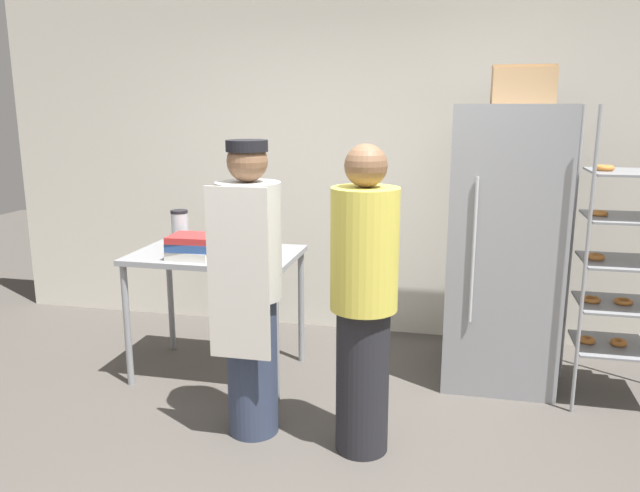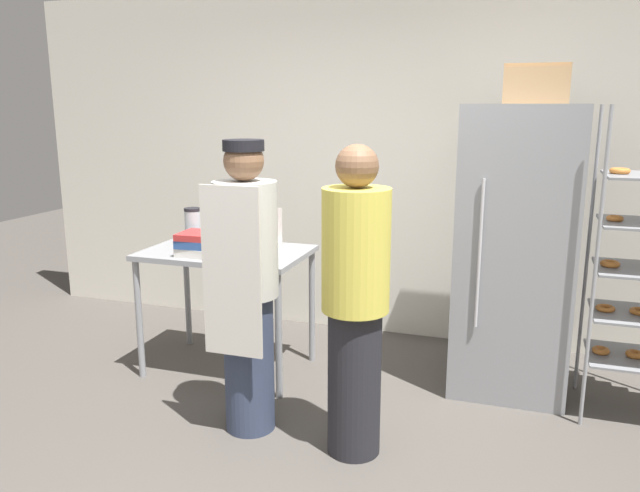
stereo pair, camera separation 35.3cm
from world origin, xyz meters
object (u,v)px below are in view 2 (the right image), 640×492
Objects in this scene: donut_box at (259,243)px; person_baker at (247,285)px; refrigerator at (515,250)px; binder_stack at (202,244)px; cardboard_storage_box at (536,85)px; blender_pitcher at (193,229)px; person_customer at (355,302)px.

donut_box is 0.17× the size of person_baker.
refrigerator is 1.11× the size of person_baker.
binder_stack is 0.78× the size of cardboard_storage_box.
blender_pitcher is 0.92× the size of binder_stack.
blender_pitcher is (-2.15, -0.32, 0.06)m from refrigerator.
person_baker is (0.77, -0.77, -0.12)m from blender_pitcher.
person_customer reaches higher than blender_pitcher.
person_baker is 0.64m from person_customer.
blender_pitcher reaches higher than binder_stack.
donut_box is 2.03m from cardboard_storage_box.
refrigerator is 1.37m from person_customer.
donut_box is at bearing 3.37° from blender_pitcher.
cardboard_storage_box is (0.05, -0.04, 1.03)m from refrigerator.
binder_stack is 0.18× the size of person_baker.
refrigerator is 1.12× the size of person_customer.
donut_box is at bearing -170.04° from refrigerator.
blender_pitcher is (-0.48, -0.03, 0.07)m from donut_box.
person_baker is at bearing -45.14° from blender_pitcher.
donut_box is (-1.67, -0.29, -0.01)m from refrigerator.
refrigerator reaches higher than donut_box.
person_baker is at bearing -70.53° from donut_box.
refrigerator is 6.22× the size of binder_stack.
binder_stack is at bearing -139.46° from donut_box.
blender_pitcher is at bearing 149.72° from person_customer.
refrigerator reaches higher than binder_stack.
donut_box reaches higher than binder_stack.
donut_box reaches higher than blender_pitcher.
donut_box is at bearing 40.54° from binder_stack.
blender_pitcher is 2.42m from cardboard_storage_box.
blender_pitcher is 0.16× the size of person_baker.
refrigerator is 1.69m from donut_box.
cardboard_storage_box is at bearing 36.20° from person_baker.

